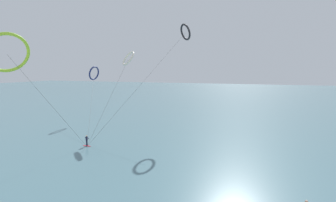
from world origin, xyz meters
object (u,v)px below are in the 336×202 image
surfer_crimson (87,141)px  kite_ivory (128,58)px  kite_charcoal (185,32)px  kite_navy (94,73)px  kite_lime (7,53)px

surfer_crimson → kite_ivory: kite_ivory is taller
kite_ivory → kite_charcoal: bearing=70.0°
kite_charcoal → kite_ivory: kite_charcoal is taller
surfer_crimson → kite_ivory: bearing=162.6°
kite_charcoal → kite_navy: kite_charcoal is taller
kite_charcoal → kite_navy: size_ratio=1.03×
kite_navy → kite_lime: 31.04m
kite_charcoal → kite_ivory: 12.63m
surfer_crimson → kite_charcoal: 28.11m
kite_charcoal → kite_lime: (-12.37, -28.98, -5.63)m
surfer_crimson → kite_lime: kite_lime is taller
kite_navy → surfer_crimson: bearing=36.4°
kite_charcoal → kite_navy: bearing=45.4°
kite_navy → kite_lime: kite_lime is taller
surfer_crimson → kite_ivory: (0.97, 12.19, 13.15)m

